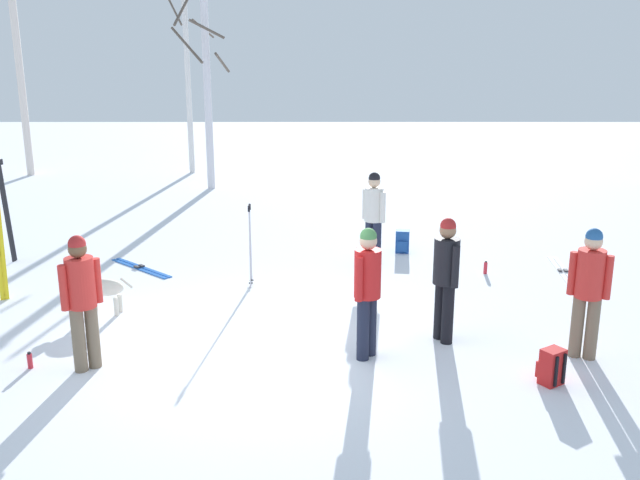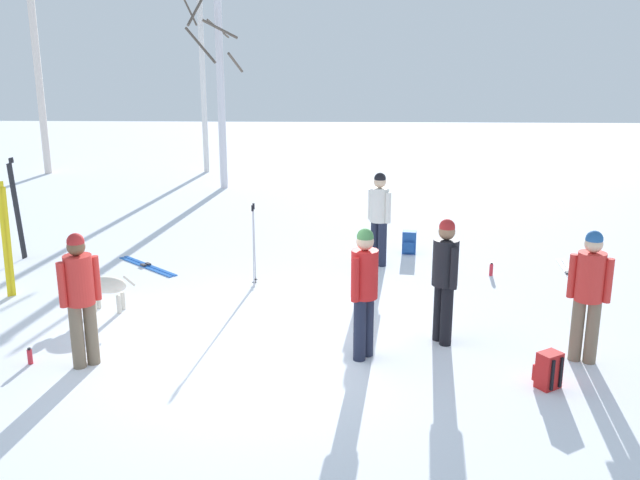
% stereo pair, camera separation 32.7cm
% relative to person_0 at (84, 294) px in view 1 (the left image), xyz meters
% --- Properties ---
extents(ground_plane, '(60.00, 60.00, 0.00)m').
position_rel_person_0_xyz_m(ground_plane, '(2.06, 0.59, -0.98)').
color(ground_plane, white).
extents(person_0, '(0.42, 0.38, 1.72)m').
position_rel_person_0_xyz_m(person_0, '(0.00, 0.00, 0.00)').
color(person_0, '#72604C').
rests_on(person_0, ground_plane).
extents(person_1, '(0.34, 0.48, 1.72)m').
position_rel_person_0_xyz_m(person_1, '(4.55, 0.88, 0.00)').
color(person_1, black).
rests_on(person_1, ground_plane).
extents(person_2, '(0.34, 0.45, 1.72)m').
position_rel_person_0_xyz_m(person_2, '(3.48, 0.35, 0.00)').
color(person_2, '#1E2338').
rests_on(person_2, ground_plane).
extents(person_3, '(0.40, 0.40, 1.72)m').
position_rel_person_0_xyz_m(person_3, '(3.85, 4.38, 0.00)').
color(person_3, '#1E2338').
rests_on(person_3, ground_plane).
extents(person_4, '(0.48, 0.34, 1.72)m').
position_rel_person_0_xyz_m(person_4, '(6.25, 0.34, 0.00)').
color(person_4, '#72604C').
rests_on(person_4, ground_plane).
extents(dog, '(0.90, 0.27, 0.57)m').
position_rel_person_0_xyz_m(dog, '(-0.38, 1.89, -0.59)').
color(dog, beige).
rests_on(dog, ground_plane).
extents(ski_pair_planted_0, '(0.07, 0.26, 1.93)m').
position_rel_person_0_xyz_m(ski_pair_planted_0, '(-2.87, 4.51, -0.02)').
color(ski_pair_planted_0, black).
rests_on(ski_pair_planted_0, ground_plane).
extents(ski_pair_planted_1, '(0.15, 0.10, 1.87)m').
position_rel_person_0_xyz_m(ski_pair_planted_1, '(-2.11, 2.49, -0.05)').
color(ski_pair_planted_1, yellow).
rests_on(ski_pair_planted_1, ground_plane).
extents(ski_pair_lying_0, '(1.35, 1.26, 0.05)m').
position_rel_person_0_xyz_m(ski_pair_lying_0, '(-0.38, 4.12, -0.97)').
color(ski_pair_lying_0, blue).
rests_on(ski_pair_lying_0, ground_plane).
extents(ski_pair_lying_1, '(0.35, 1.71, 0.05)m').
position_rel_person_0_xyz_m(ski_pair_lying_1, '(7.22, 3.96, -0.97)').
color(ski_pair_lying_1, white).
rests_on(ski_pair_lying_1, ground_plane).
extents(ski_poles_0, '(0.07, 0.24, 1.39)m').
position_rel_person_0_xyz_m(ski_poles_0, '(1.72, 3.17, -0.24)').
color(ski_poles_0, '#B2B2BC').
rests_on(ski_poles_0, ground_plane).
extents(backpack_0, '(0.33, 0.34, 0.44)m').
position_rel_person_0_xyz_m(backpack_0, '(5.62, -0.40, -0.77)').
color(backpack_0, red).
rests_on(backpack_0, ground_plane).
extents(backpack_1, '(0.29, 0.31, 0.44)m').
position_rel_person_0_xyz_m(backpack_1, '(4.49, 5.16, -0.77)').
color(backpack_1, '#1E4C99').
rests_on(backpack_1, ground_plane).
extents(water_bottle_0, '(0.06, 0.06, 0.21)m').
position_rel_person_0_xyz_m(water_bottle_0, '(-0.73, 0.02, -0.88)').
color(water_bottle_0, red).
rests_on(water_bottle_0, ground_plane).
extents(water_bottle_1, '(0.07, 0.07, 0.24)m').
position_rel_person_0_xyz_m(water_bottle_1, '(5.80, 3.82, -0.87)').
color(water_bottle_1, red).
rests_on(water_bottle_1, ground_plane).
extents(birch_tree_0, '(1.20, 1.23, 8.13)m').
position_rel_person_0_xyz_m(birch_tree_0, '(-6.28, 13.89, 3.13)').
color(birch_tree_0, silver).
rests_on(birch_tree_0, ground_plane).
extents(birch_tree_1, '(1.54, 1.45, 7.11)m').
position_rel_person_0_xyz_m(birch_tree_1, '(-1.24, 14.33, 2.74)').
color(birch_tree_1, silver).
rests_on(birch_tree_1, ground_plane).
extents(birch_tree_2, '(1.52, 1.67, 5.33)m').
position_rel_person_0_xyz_m(birch_tree_2, '(-0.24, 11.66, 1.75)').
color(birch_tree_2, silver).
rests_on(birch_tree_2, ground_plane).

